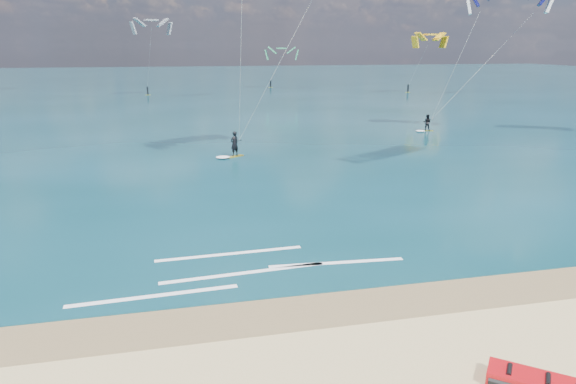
% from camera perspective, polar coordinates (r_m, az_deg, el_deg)
% --- Properties ---
extents(ground, '(320.00, 320.00, 0.00)m').
position_cam_1_polar(ground, '(52.10, -9.31, 6.69)').
color(ground, tan).
rests_on(ground, ground).
extents(wet_sand_strip, '(320.00, 2.40, 0.01)m').
position_cam_1_polar(wet_sand_strip, '(16.80, -1.16, -13.34)').
color(wet_sand_strip, brown).
rests_on(wet_sand_strip, ground).
extents(sea, '(320.00, 200.00, 0.04)m').
position_cam_1_polar(sea, '(115.70, -11.34, 11.62)').
color(sea, '#0A3238').
rests_on(sea, ground).
extents(kitesurfer_main, '(10.42, 8.31, 18.08)m').
position_cam_1_polar(kitesurfer_main, '(36.35, -2.84, 17.88)').
color(kitesurfer_main, gold).
rests_on(kitesurfer_main, sea).
extents(kitesurfer_far, '(11.44, 6.39, 14.43)m').
position_cam_1_polar(kitesurfer_far, '(52.43, 19.52, 14.32)').
color(kitesurfer_far, yellow).
rests_on(kitesurfer_far, sea).
extents(shoreline_foam, '(12.46, 3.60, 0.01)m').
position_cam_1_polar(shoreline_foam, '(19.69, -5.11, -8.65)').
color(shoreline_foam, white).
rests_on(shoreline_foam, ground).
extents(distant_kites, '(88.48, 41.30, 12.06)m').
position_cam_1_polar(distant_kites, '(89.98, -15.52, 13.49)').
color(distant_kites, '#F5AF15').
rests_on(distant_kites, ground).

